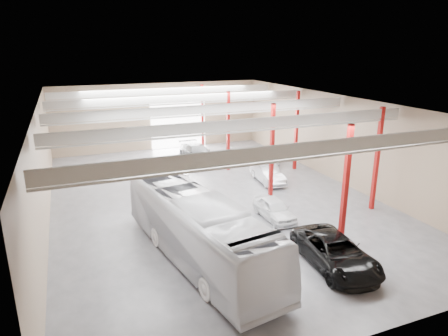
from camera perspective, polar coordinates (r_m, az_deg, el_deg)
depot_shell at (r=28.51m, az=-1.98°, el=5.46°), size 22.12×32.12×7.06m
coach_bus at (r=20.70m, az=-3.77°, el=-8.57°), size 4.93×12.96×3.52m
black_sedan at (r=21.21m, az=15.59°, el=-11.50°), size 3.07×5.86×1.57m
car_row_a at (r=26.00m, az=7.19°, el=-5.79°), size 1.61×3.94×1.34m
car_row_b at (r=29.98m, az=-6.40°, el=-2.55°), size 2.31×4.46×1.40m
car_row_c at (r=38.64m, az=-3.84°, el=2.16°), size 2.63×5.64×1.59m
car_right_near at (r=32.75m, az=6.26°, el=-0.79°), size 1.90×4.53×1.46m
car_right_far at (r=38.41m, az=6.33°, el=1.91°), size 3.11×4.66×1.47m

